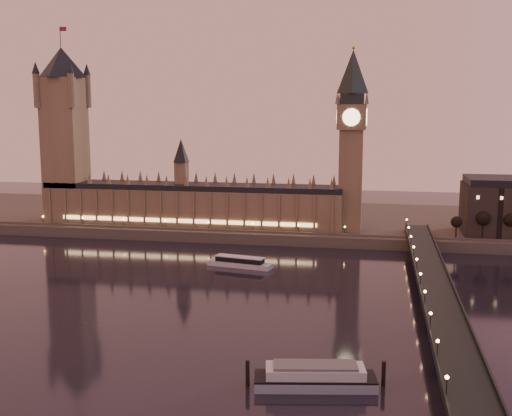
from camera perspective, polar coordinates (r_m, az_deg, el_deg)
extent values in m
plane|color=black|center=(265.89, -4.70, -7.84)|extent=(700.00, 700.00, 0.00)
cube|color=#423D35|center=(418.55, 5.25, -1.18)|extent=(560.00, 130.00, 6.00)
cube|color=brown|center=(386.48, -5.73, 0.07)|extent=(180.00, 26.00, 22.00)
cube|color=black|center=(384.71, -5.76, 1.92)|extent=(180.00, 22.00, 3.20)
cube|color=#FFCC7F|center=(374.73, -6.30, -1.16)|extent=(153.00, 0.25, 2.20)
cube|color=brown|center=(412.50, -16.57, 4.92)|extent=(22.00, 22.00, 88.00)
cone|color=black|center=(412.40, -16.91, 12.28)|extent=(31.68, 31.68, 18.00)
cylinder|color=black|center=(413.60, -17.01, 14.35)|extent=(0.44, 0.44, 12.00)
cube|color=maroon|center=(413.08, -16.76, 15.00)|extent=(4.00, 0.15, 2.50)
cube|color=brown|center=(368.85, 8.39, 2.41)|extent=(13.00, 13.00, 58.00)
cube|color=brown|center=(366.48, 8.52, 8.00)|extent=(16.00, 16.00, 14.00)
cylinder|color=#FFEAA5|center=(358.30, 8.47, 7.98)|extent=(9.60, 0.35, 9.60)
cylinder|color=#FFEAA5|center=(366.88, 7.24, 8.03)|extent=(0.35, 9.60, 9.60)
cube|color=black|center=(366.44, 8.56, 9.57)|extent=(13.00, 13.00, 6.00)
cone|color=black|center=(366.90, 8.62, 11.91)|extent=(17.68, 17.68, 24.00)
sphere|color=gold|center=(367.79, 8.67, 13.93)|extent=(2.00, 2.00, 2.00)
cube|color=black|center=(255.88, 15.72, -6.97)|extent=(13.00, 260.00, 2.00)
cube|color=black|center=(254.97, 14.32, -6.62)|extent=(0.60, 260.00, 1.00)
cube|color=black|center=(256.15, 17.15, -6.67)|extent=(0.60, 260.00, 1.00)
cylinder|color=black|center=(363.07, 17.54, -1.86)|extent=(0.70, 0.70, 10.01)
sphere|color=black|center=(362.16, 17.58, -1.05)|extent=(6.67, 6.67, 6.67)
cylinder|color=black|center=(365.02, 19.68, -1.91)|extent=(0.70, 0.70, 10.01)
sphere|color=black|center=(364.11, 19.72, -1.11)|extent=(6.67, 6.67, 6.67)
cylinder|color=black|center=(367.48, 21.79, -1.96)|extent=(0.70, 0.70, 10.01)
cube|color=silver|center=(312.08, -1.45, -5.03)|extent=(32.74, 13.00, 2.35)
cube|color=black|center=(311.52, -1.45, -4.61)|extent=(24.34, 10.16, 2.35)
cube|color=silver|center=(311.20, -1.45, -4.37)|extent=(25.02, 10.56, 0.43)
cube|color=#8794AC|center=(185.02, 5.27, -15.18)|extent=(34.78, 15.07, 2.73)
cube|color=black|center=(184.36, 5.27, -14.72)|extent=(34.78, 15.07, 0.53)
cube|color=silver|center=(183.71, 5.28, -14.25)|extent=(28.38, 12.96, 2.73)
cube|color=#595B5E|center=(183.03, 5.29, -13.75)|extent=(24.06, 11.20, 0.74)
cylinder|color=black|center=(184.56, -0.75, -14.45)|extent=(1.16, 1.16, 7.15)
cylinder|color=black|center=(187.45, 11.27, -14.25)|extent=(1.16, 1.16, 7.15)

